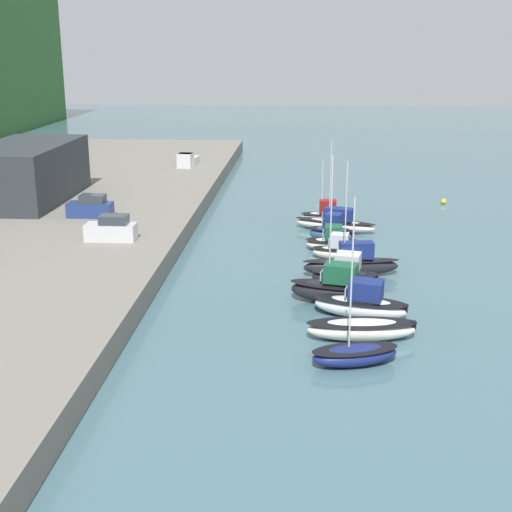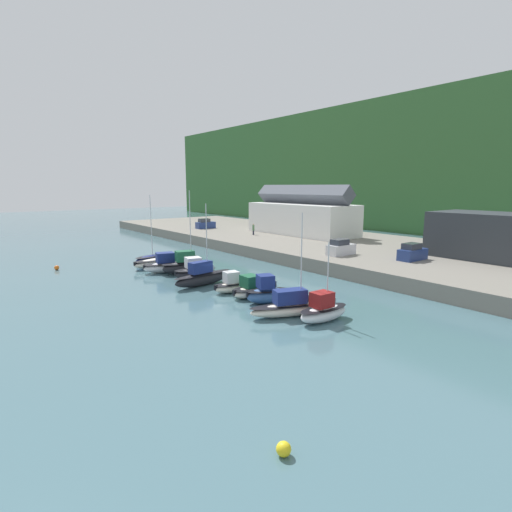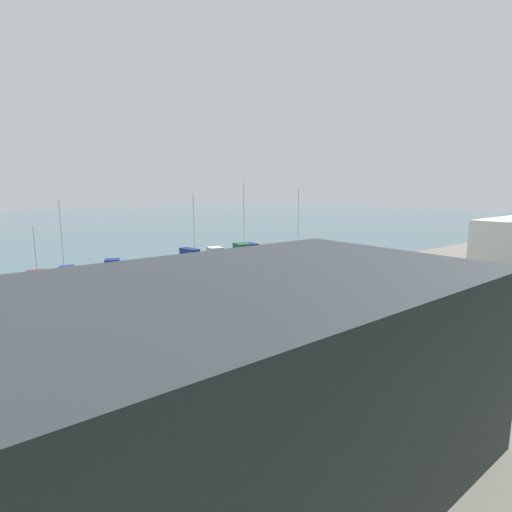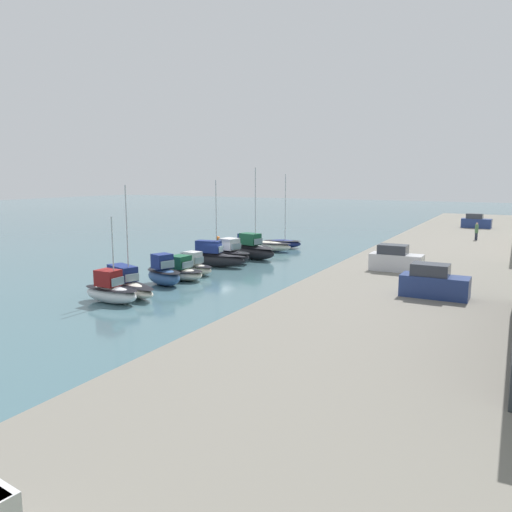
# 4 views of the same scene
# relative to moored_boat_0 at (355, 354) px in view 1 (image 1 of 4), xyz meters

# --- Properties ---
(ground_plane) EXTENTS (320.00, 320.00, 0.00)m
(ground_plane) POSITION_rel_moored_boat_0_xyz_m (15.70, 0.01, -0.64)
(ground_plane) COLOR #476B75
(yacht_club_building) EXTENTS (16.95, 8.48, 5.87)m
(yacht_club_building) POSITION_rel_moored_boat_0_xyz_m (34.41, 32.15, 4.07)
(yacht_club_building) COLOR #2D3338
(yacht_club_building) RESTS_ON quay_promenade
(moored_boat_0) EXTENTS (3.44, 5.51, 9.79)m
(moored_boat_0) POSITION_rel_moored_boat_0_xyz_m (0.00, 0.00, 0.00)
(moored_boat_0) COLOR navy
(moored_boat_0) RESTS_ON ground_plane
(moored_boat_1) EXTENTS (2.71, 7.05, 1.29)m
(moored_boat_1) POSITION_rel_moored_boat_0_xyz_m (3.68, -0.66, 0.05)
(moored_boat_1) COLOR white
(moored_boat_1) RESTS_ON ground_plane
(moored_boat_2) EXTENTS (3.70, 6.72, 2.60)m
(moored_boat_2) POSITION_rel_moored_boat_0_xyz_m (7.46, -0.91, 0.31)
(moored_boat_2) COLOR silver
(moored_boat_2) RESTS_ON ground_plane
(moored_boat_3) EXTENTS (3.52, 6.83, 10.48)m
(moored_boat_3) POSITION_rel_moored_boat_0_xyz_m (9.88, 0.68, 0.48)
(moored_boat_3) COLOR black
(moored_boat_3) RESTS_ON ground_plane
(moored_boat_4) EXTENTS (3.30, 5.42, 2.72)m
(moored_boat_4) POSITION_rel_moored_boat_0_xyz_m (13.33, -0.12, 0.36)
(moored_boat_4) COLOR black
(moored_boat_4) RESTS_ON ground_plane
(moored_boat_5) EXTENTS (2.51, 7.83, 9.13)m
(moored_boat_5) POSITION_rel_moored_boat_0_xyz_m (16.30, -0.79, 0.39)
(moored_boat_5) COLOR black
(moored_boat_5) RESTS_ON ground_plane
(moored_boat_6) EXTENTS (2.39, 4.45, 2.25)m
(moored_boat_6) POSITION_rel_moored_boat_0_xyz_m (20.83, 0.13, 0.16)
(moored_boat_6) COLOR white
(moored_boat_6) RESTS_ON ground_plane
(moored_boat_7) EXTENTS (2.52, 4.51, 2.26)m
(moored_boat_7) POSITION_rel_moored_boat_0_xyz_m (23.50, 0.58, 0.17)
(moored_boat_7) COLOR white
(moored_boat_7) RESTS_ON ground_plane
(moored_boat_8) EXTENTS (3.32, 4.63, 2.76)m
(moored_boat_8) POSITION_rel_moored_boat_0_xyz_m (26.06, 0.50, 0.38)
(moored_boat_8) COLOR #33568E
(moored_boat_8) RESTS_ON ground_plane
(moored_boat_9) EXTENTS (4.37, 8.27, 8.84)m
(moored_boat_9) POSITION_rel_moored_boat_0_xyz_m (30.33, -0.07, 0.21)
(moored_boat_9) COLOR white
(moored_boat_9) RESTS_ON ground_plane
(moored_boat_10) EXTENTS (1.98, 4.99, 6.57)m
(moored_boat_10) POSITION_rel_moored_boat_0_xyz_m (32.92, 0.87, 0.28)
(moored_boat_10) COLOR white
(moored_boat_10) RESTS_ON ground_plane
(parked_car_1) EXTENTS (1.85, 4.22, 2.16)m
(parked_car_1) POSITION_rel_moored_boat_0_xyz_m (27.27, 23.29, 2.05)
(parked_car_1) COLOR navy
(parked_car_1) RESTS_ON quay_promenade
(parked_car_2) EXTENTS (1.81, 4.20, 2.16)m
(parked_car_2) POSITION_rel_moored_boat_0_xyz_m (19.17, 19.11, 2.05)
(parked_car_2) COLOR silver
(parked_car_2) RESTS_ON quay_promenade
(pickup_truck_0) EXTENTS (4.92, 2.49, 1.90)m
(pickup_truck_0) POSITION_rel_moored_boat_0_xyz_m (56.76, 18.78, 1.95)
(pickup_truck_0) COLOR silver
(pickup_truck_0) RESTS_ON quay_promenade
(mooring_buoy_1) EXTENTS (0.63, 0.63, 0.63)m
(mooring_buoy_1) POSITION_rel_moored_boat_0_xyz_m (43.41, -12.85, -0.32)
(mooring_buoy_1) COLOR yellow
(mooring_buoy_1) RESTS_ON ground_plane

